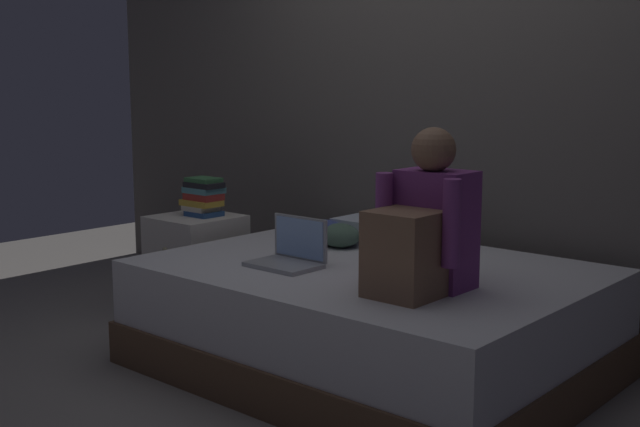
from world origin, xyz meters
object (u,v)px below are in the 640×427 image
person_sitting (423,229)px  clothes_pile (332,234)px  nightstand (197,266)px  book_stack (203,197)px  laptop (290,254)px  pillow (393,232)px  bed (370,318)px

person_sitting → clothes_pile: person_sitting is taller
nightstand → book_stack: bearing=57.6°
laptop → pillow: laptop is taller
nightstand → person_sitting: 1.82m
pillow → book_stack: book_stack is taller
bed → clothes_pile: clothes_pile is taller
bed → laptop: 0.48m
person_sitting → laptop: bearing=-178.0°
person_sitting → clothes_pile: (-0.87, 0.46, -0.19)m
laptop → clothes_pile: (-0.16, 0.49, 0.01)m
bed → nightstand: nightstand is taller
person_sitting → clothes_pile: bearing=152.0°
bed → person_sitting: person_sitting is taller
bed → nightstand: size_ratio=3.43×
laptop → clothes_pile: 0.51m
bed → book_stack: 1.35m
nightstand → clothes_pile: (0.87, 0.18, 0.27)m
bed → book_stack: book_stack is taller
book_stack → bed: bearing=-4.1°
bed → nightstand: (-1.30, 0.05, 0.04)m
book_stack → clothes_pile: (0.85, 0.14, -0.13)m
nightstand → laptop: size_ratio=1.82×
pillow → laptop: bearing=-95.3°
bed → clothes_pile: 0.58m
person_sitting → laptop: person_sitting is taller
bed → nightstand: 1.30m
nightstand → book_stack: book_stack is taller
nightstand → person_sitting: person_sitting is taller
nightstand → pillow: size_ratio=1.04×
pillow → bed: bearing=-65.9°
person_sitting → bed: bearing=152.6°
pillow → book_stack: bearing=-161.5°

